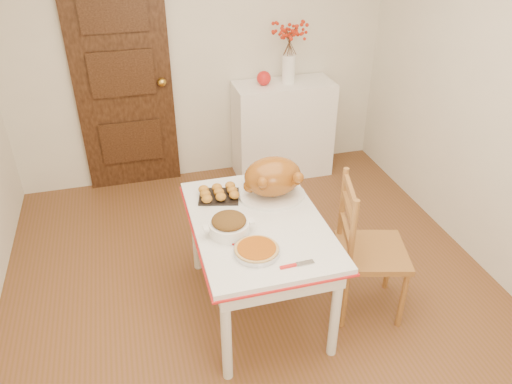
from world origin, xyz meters
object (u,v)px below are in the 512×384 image
object	(u,v)px
chair_oak	(373,249)
sideboard	(283,129)
pumpkin_pie	(257,250)
kitchen_table	(258,265)
turkey_platter	(273,179)

from	to	relation	value
chair_oak	sideboard	bearing A→B (deg)	14.11
sideboard	pumpkin_pie	xyz separation A→B (m)	(-0.84, -2.09, 0.27)
sideboard	kitchen_table	xyz separation A→B (m)	(-0.75, -1.78, -0.11)
chair_oak	turkey_platter	distance (m)	0.79
chair_oak	turkey_platter	xyz separation A→B (m)	(-0.54, 0.44, 0.36)
kitchen_table	turkey_platter	distance (m)	0.58
chair_oak	pumpkin_pie	bearing A→B (deg)	113.21
kitchen_table	turkey_platter	world-z (taller)	turkey_platter
turkey_platter	pumpkin_pie	distance (m)	0.62
kitchen_table	turkey_platter	bearing A→B (deg)	55.71
sideboard	turkey_platter	xyz separation A→B (m)	(-0.58, -1.54, 0.39)
turkey_platter	pumpkin_pie	bearing A→B (deg)	-126.50
chair_oak	turkey_platter	world-z (taller)	turkey_platter
sideboard	chair_oak	size ratio (longest dim) A/B	0.95
sideboard	chair_oak	bearing A→B (deg)	-91.08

